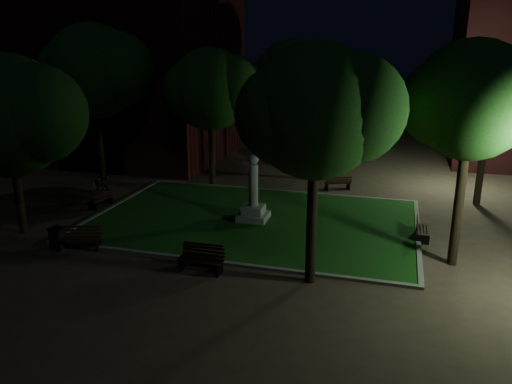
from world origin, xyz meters
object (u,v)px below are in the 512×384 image
at_px(bench_left_side, 101,200).
at_px(trash_bin, 57,238).
at_px(bench_near_right, 202,256).
at_px(bench_right_side, 422,230).
at_px(bicycle, 100,185).
at_px(bench_far_side, 338,184).
at_px(bench_near_left, 202,260).
at_px(monument, 253,202).
at_px(bench_west_near, 79,239).

height_order(bench_left_side, trash_bin, trash_bin).
distance_m(bench_near_right, trash_bin, 6.44).
height_order(bench_right_side, trash_bin, trash_bin).
xyz_separation_m(trash_bin, bicycle, (-2.85, 7.58, 0.02)).
xyz_separation_m(bench_left_side, bench_far_side, (11.50, 6.60, 0.02)).
height_order(bench_near_left, bicycle, bicycle).
height_order(bench_near_left, bench_near_right, bench_near_left).
xyz_separation_m(bench_near_right, bench_far_side, (3.67, 11.95, -0.02)).
distance_m(bench_near_left, bench_far_side, 12.85).
distance_m(bench_near_right, bench_right_side, 9.74).
relative_size(monument, bicycle, 1.71).
bearing_deg(bench_left_side, monument, 99.34).
bearing_deg(bicycle, bench_far_side, -40.39).
relative_size(bench_west_near, bench_left_side, 1.22).
xyz_separation_m(bench_near_left, bench_far_side, (3.53, 12.35, -0.05)).
relative_size(bench_far_side, bicycle, 0.85).
distance_m(bench_near_right, bench_left_side, 9.48).
bearing_deg(bench_far_side, trash_bin, 25.23).
bearing_deg(trash_bin, bench_right_side, 20.23).
xyz_separation_m(monument, bench_near_left, (-0.29, -5.89, -0.52)).
xyz_separation_m(bench_left_side, trash_bin, (1.39, -5.39, 0.09)).
height_order(bench_left_side, bench_right_side, bench_right_side).
relative_size(monument, bench_left_side, 2.11).
distance_m(trash_bin, bicycle, 8.10).
bearing_deg(bicycle, trash_bin, -128.55).
xyz_separation_m(bench_far_side, trash_bin, (-10.11, -11.99, 0.08)).
xyz_separation_m(bench_near_right, bench_west_near, (-5.55, 0.16, 0.04)).
bearing_deg(monument, bicycle, 168.06).
bearing_deg(monument, bench_west_near, -138.33).
relative_size(bench_right_side, trash_bin, 1.67).
bearing_deg(bench_west_near, monument, 22.70).
relative_size(bench_near_left, bench_left_side, 1.13).
bearing_deg(bench_near_right, bench_west_near, 175.95).
relative_size(bench_near_right, bench_right_side, 1.05).
bearing_deg(bench_far_side, bicycle, -5.87).
xyz_separation_m(bench_left_side, bench_right_side, (15.98, -0.02, 0.02)).
bearing_deg(bench_right_side, bicycle, 82.89).
xyz_separation_m(bench_west_near, bench_left_side, (-2.28, 5.19, -0.08)).
xyz_separation_m(bench_near_left, trash_bin, (-6.58, 0.36, 0.03)).
relative_size(bench_left_side, bench_far_side, 0.95).
relative_size(bench_near_right, bicycle, 0.86).
relative_size(bench_right_side, bench_far_side, 0.96).
bearing_deg(bench_near_right, trash_bin, 178.00).
relative_size(bench_west_near, trash_bin, 2.00).
relative_size(monument, bench_near_left, 1.86).
bearing_deg(bench_near_left, trash_bin, 177.87).
xyz_separation_m(monument, bicycle, (-9.72, 2.06, -0.46)).
xyz_separation_m(bench_west_near, trash_bin, (-0.89, -0.20, 0.02)).
relative_size(bench_west_near, bench_far_side, 1.16).
bearing_deg(trash_bin, bench_far_side, 49.86).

